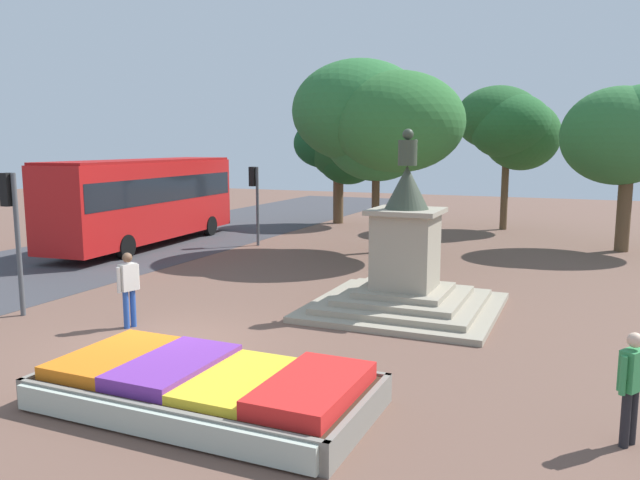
{
  "coord_description": "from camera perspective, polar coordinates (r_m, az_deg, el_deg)",
  "views": [
    {
      "loc": [
        7.95,
        -10.16,
        4.16
      ],
      "look_at": [
        2.49,
        2.6,
        2.04
      ],
      "focal_mm": 35.0,
      "sensor_mm": 36.0,
      "label": 1
    }
  ],
  "objects": [
    {
      "name": "park_tree_far_right",
      "position": [
        32.6,
        2.11,
        8.3
      ],
      "size": [
        4.93,
        4.0,
        5.85
      ],
      "color": "brown",
      "rests_on": "ground_plane"
    },
    {
      "name": "city_bus",
      "position": [
        26.93,
        -15.7,
        3.84
      ],
      "size": [
        3.13,
        10.76,
        3.58
      ],
      "color": "red",
      "rests_on": "ground_plane"
    },
    {
      "name": "ground_plane",
      "position": [
        13.56,
        -14.33,
        -9.48
      ],
      "size": [
        84.73,
        84.73,
        0.0
      ],
      "primitive_type": "plane",
      "color": "brown"
    },
    {
      "name": "park_tree_street_side",
      "position": [
        27.19,
        26.57,
        8.67
      ],
      "size": [
        5.29,
        4.11,
        6.48
      ],
      "color": "brown",
      "rests_on": "ground_plane"
    },
    {
      "name": "flower_planter",
      "position": [
        10.44,
        -10.41,
        -13.14
      ],
      "size": [
        5.43,
        2.8,
        0.71
      ],
      "color": "#38281C",
      "rests_on": "ground_plane"
    },
    {
      "name": "park_tree_mid_canopy",
      "position": [
        23.93,
        5.21,
        10.83
      ],
      "size": [
        6.66,
        5.82,
        7.39
      ],
      "color": "#4C3823",
      "rests_on": "ground_plane"
    },
    {
      "name": "traffic_light_far_corner",
      "position": [
        26.05,
        -5.97,
        4.54
      ],
      "size": [
        0.41,
        0.28,
        3.28
      ],
      "color": "#4C5156",
      "rests_on": "ground_plane"
    },
    {
      "name": "park_tree_behind_statue",
      "position": [
        31.99,
        16.91,
        9.93
      ],
      "size": [
        5.04,
        4.76,
        7.03
      ],
      "color": "brown",
      "rests_on": "ground_plane"
    },
    {
      "name": "pedestrian_near_planter",
      "position": [
        14.92,
        -17.11,
        -3.89
      ],
      "size": [
        0.32,
        0.55,
        1.75
      ],
      "color": "#264CA5",
      "rests_on": "ground_plane"
    },
    {
      "name": "traffic_light_mid_block",
      "position": [
        16.8,
        -26.29,
        1.96
      ],
      "size": [
        0.41,
        0.3,
        3.51
      ],
      "color": "#4C5156",
      "rests_on": "ground_plane"
    },
    {
      "name": "statue_monument",
      "position": [
        15.93,
        7.79,
        -2.79
      ],
      "size": [
        4.61,
        4.61,
        4.56
      ],
      "color": "gray",
      "rests_on": "ground_plane"
    },
    {
      "name": "pedestrian_with_handbag",
      "position": [
        9.8,
        26.61,
        -11.47
      ],
      "size": [
        0.39,
        0.5,
        1.63
      ],
      "color": "black",
      "rests_on": "ground_plane"
    }
  ]
}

